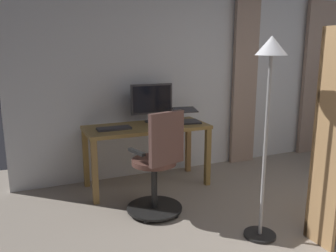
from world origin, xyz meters
name	(u,v)px	position (x,y,z in m)	size (l,w,h in m)	color
back_room_partition	(208,65)	(0.00, -2.72, 1.39)	(5.16, 0.10, 2.78)	silver
curtain_left_panel	(316,79)	(-1.85, -2.61, 1.15)	(0.52, 0.06, 2.30)	gray
curtain_right_panel	(245,82)	(-0.53, -2.61, 1.15)	(0.38, 0.06, 2.30)	gray
desk	(147,134)	(1.05, -2.27, 0.63)	(1.42, 0.61, 0.74)	olive
office_chair	(158,167)	(1.20, -1.52, 0.49)	(0.56, 0.56, 1.05)	black
computer_monitor	(152,100)	(0.92, -2.45, 1.00)	(0.52, 0.18, 0.46)	#333338
computer_keyboard	(114,128)	(1.45, -2.23, 0.75)	(0.37, 0.15, 0.02)	#333338
laptop	(186,117)	(0.54, -2.28, 0.79)	(0.34, 0.40, 0.16)	#232328
computer_mouse	(170,127)	(0.86, -2.04, 0.76)	(0.06, 0.10, 0.04)	white
floor_lamp	(269,88)	(0.54, -0.78, 1.31)	(0.28, 0.28, 1.71)	black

